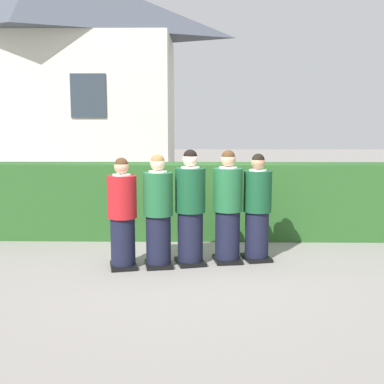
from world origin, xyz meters
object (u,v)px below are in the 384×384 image
at_px(student_in_red_blazer, 122,216).
at_px(student_front_row_4, 257,210).
at_px(student_front_row_1, 158,214).
at_px(student_front_row_3, 228,209).
at_px(student_front_row_2, 190,210).

bearing_deg(student_in_red_blazer, student_front_row_4, 12.76).
relative_size(student_in_red_blazer, student_front_row_4, 0.98).
bearing_deg(student_front_row_1, student_front_row_4, 13.95).
xyz_separation_m(student_in_red_blazer, student_front_row_1, (0.49, 0.08, 0.02)).
height_order(student_in_red_blazer, student_front_row_4, student_front_row_4).
distance_m(student_front_row_3, student_front_row_4, 0.45).
bearing_deg(student_in_red_blazer, student_front_row_1, 9.23).
height_order(student_front_row_1, student_front_row_3, student_front_row_3).
height_order(student_front_row_1, student_front_row_2, student_front_row_2).
xyz_separation_m(student_in_red_blazer, student_front_row_2, (0.94, 0.21, 0.05)).
distance_m(student_in_red_blazer, student_front_row_2, 0.97).
bearing_deg(student_front_row_2, student_in_red_blazer, -167.44).
distance_m(student_in_red_blazer, student_front_row_4, 1.97).
relative_size(student_in_red_blazer, student_front_row_3, 0.95).
height_order(student_front_row_2, student_front_row_4, student_front_row_2).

